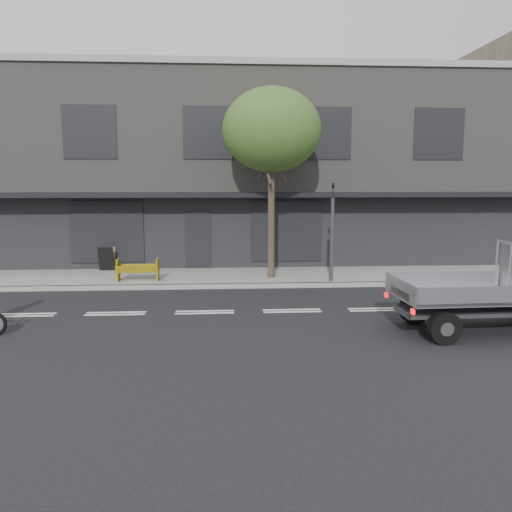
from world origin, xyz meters
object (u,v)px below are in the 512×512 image
Objects in this scene: traffic_light_pole at (332,238)px; street_tree at (272,131)px; sandwich_board at (106,259)px; construction_barrier at (137,270)px.

street_tree is at bearing 156.97° from traffic_light_pole.
street_tree is 7.95m from sandwich_board.
construction_barrier is at bearing -52.92° from sandwich_board.
traffic_light_pole reaches higher than construction_barrier.
street_tree reaches higher than construction_barrier.
street_tree is 7.40× the size of sandwich_board.
traffic_light_pole reaches higher than sandwich_board.
traffic_light_pole is at bearing -14.57° from sandwich_board.
traffic_light_pole is (2.00, -0.85, -3.63)m from street_tree.
sandwich_board reaches higher than construction_barrier.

